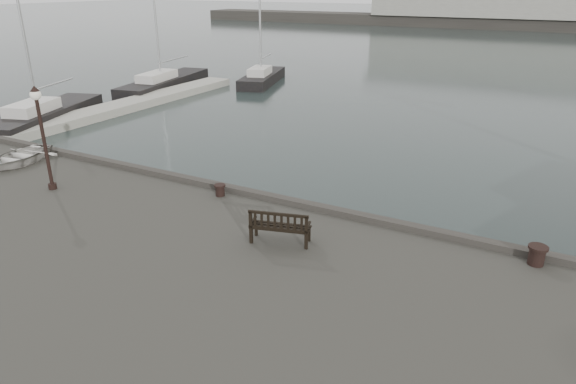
# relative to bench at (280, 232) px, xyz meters

# --- Properties ---
(ground) EXTENTS (400.00, 400.00, 0.00)m
(ground) POSITION_rel_bench_xyz_m (0.47, 2.41, -1.84)
(ground) COLOR black
(ground) RESTS_ON ground
(pontoon) EXTENTS (2.00, 24.00, 0.50)m
(pontoon) POSITION_rel_bench_xyz_m (-19.53, 12.41, -1.59)
(pontoon) COLOR #A9A99D
(pontoon) RESTS_ON ground
(breakwater) EXTENTS (140.00, 9.50, 12.20)m
(breakwater) POSITION_rel_bench_xyz_m (-4.09, 94.41, 2.46)
(breakwater) COLOR #383530
(breakwater) RESTS_ON ground
(bench) EXTENTS (1.61, 0.91, 0.87)m
(bench) POSITION_rel_bench_xyz_m (0.00, 0.00, 0.00)
(bench) COLOR black
(bench) RESTS_ON quay
(bollard_left) EXTENTS (0.44, 0.44, 0.37)m
(bollard_left) POSITION_rel_bench_xyz_m (-3.16, 1.80, -0.10)
(bollard_left) COLOR black
(bollard_left) RESTS_ON quay
(bollard_right) EXTENTS (0.60, 0.60, 0.47)m
(bollard_right) POSITION_rel_bench_xyz_m (5.79, 1.91, -0.04)
(bollard_right) COLOR black
(bollard_right) RESTS_ON quay
(lamp_post) EXTENTS (0.33, 0.33, 3.30)m
(lamp_post) POSITION_rel_bench_xyz_m (-8.20, -0.30, 1.84)
(lamp_post) COLOR black
(lamp_post) RESTS_ON quay
(dinghy) EXTENTS (2.38, 2.94, 0.54)m
(dinghy) POSITION_rel_bench_xyz_m (-11.42, 0.87, -0.01)
(dinghy) COLOR beige
(dinghy) RESTS_ON quay
(yacht_a) EXTENTS (5.40, 9.62, 12.80)m
(yacht_a) POSITION_rel_bench_xyz_m (-21.33, 9.21, -1.60)
(yacht_a) COLOR black
(yacht_a) RESTS_ON ground
(yacht_b) EXTENTS (4.44, 11.01, 14.11)m
(yacht_b) POSITION_rel_bench_xyz_m (-22.29, 20.96, -1.59)
(yacht_b) COLOR black
(yacht_b) RESTS_ON ground
(yacht_d) EXTENTS (4.33, 8.22, 10.23)m
(yacht_d) POSITION_rel_bench_xyz_m (-16.68, 26.50, -1.61)
(yacht_d) COLOR black
(yacht_d) RESTS_ON ground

